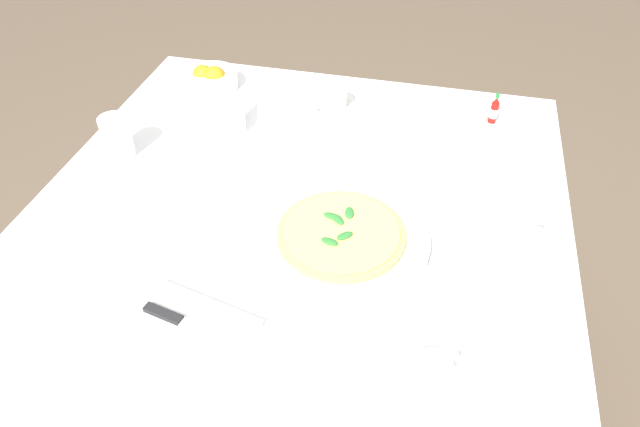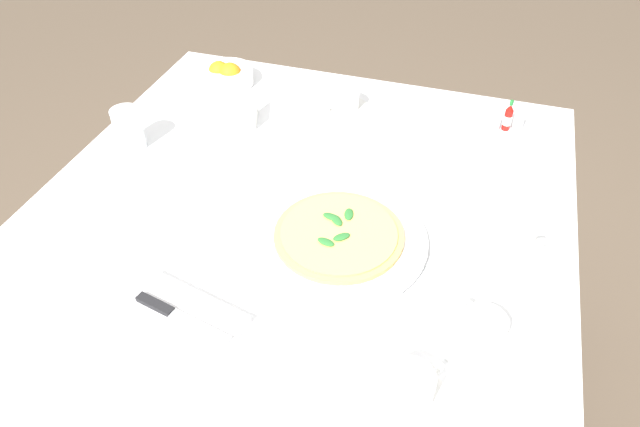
# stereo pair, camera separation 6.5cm
# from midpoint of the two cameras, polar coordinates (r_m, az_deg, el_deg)

# --- Properties ---
(ground_plane) EXTENTS (8.00, 8.00, 0.00)m
(ground_plane) POSITION_cam_midpoint_polar(r_m,az_deg,el_deg) (1.83, -2.46, -16.95)
(ground_plane) COLOR brown
(dining_table) EXTENTS (1.14, 1.14, 0.75)m
(dining_table) POSITION_cam_midpoint_polar(r_m,az_deg,el_deg) (1.34, -3.21, -3.00)
(dining_table) COLOR white
(dining_table) RESTS_ON ground_plane
(pizza_plate) EXTENTS (0.35, 0.35, 0.02)m
(pizza_plate) POSITION_cam_midpoint_polar(r_m,az_deg,el_deg) (1.15, 0.48, -2.52)
(pizza_plate) COLOR white
(pizza_plate) RESTS_ON dining_table
(pizza) EXTENTS (0.26, 0.26, 0.02)m
(pizza) POSITION_cam_midpoint_polar(r_m,az_deg,el_deg) (1.14, 0.48, -2.01)
(pizza) COLOR #DBAD60
(pizza) RESTS_ON pizza_plate
(coffee_cup_far_right) EXTENTS (0.13, 0.13, 0.06)m
(coffee_cup_far_right) POSITION_cam_midpoint_polar(r_m,az_deg,el_deg) (0.93, 8.65, -16.39)
(coffee_cup_far_right) COLOR white
(coffee_cup_far_right) RESTS_ON dining_table
(coffee_cup_far_left) EXTENTS (0.13, 0.13, 0.07)m
(coffee_cup_far_left) POSITION_cam_midpoint_polar(r_m,az_deg,el_deg) (1.01, 14.92, -10.61)
(coffee_cup_far_left) COLOR white
(coffee_cup_far_left) RESTS_ON dining_table
(coffee_cup_near_right) EXTENTS (0.13, 0.13, 0.06)m
(coffee_cup_near_right) POSITION_cam_midpoint_polar(r_m,az_deg,el_deg) (1.54, -0.04, 11.30)
(coffee_cup_near_right) COLOR white
(coffee_cup_near_right) RESTS_ON dining_table
(coffee_cup_back_corner) EXTENTS (0.13, 0.13, 0.06)m
(coffee_cup_back_corner) POSITION_cam_midpoint_polar(r_m,az_deg,el_deg) (1.19, 17.19, -1.53)
(coffee_cup_back_corner) COLOR white
(coffee_cup_back_corner) RESTS_ON dining_table
(water_glass_near_left) EXTENTS (0.07, 0.07, 0.10)m
(water_glass_near_left) POSITION_cam_midpoint_polar(r_m,az_deg,el_deg) (1.45, -20.76, 6.94)
(water_glass_near_left) COLOR white
(water_glass_near_left) RESTS_ON dining_table
(napkin_folded) EXTENTS (0.24, 0.17, 0.02)m
(napkin_folded) POSITION_cam_midpoint_polar(r_m,az_deg,el_deg) (1.03, -14.84, -11.07)
(napkin_folded) COLOR silver
(napkin_folded) RESTS_ON dining_table
(dinner_knife) EXTENTS (0.19, 0.06, 0.01)m
(dinner_knife) POSITION_cam_midpoint_polar(r_m,az_deg,el_deg) (1.02, -14.85, -10.65)
(dinner_knife) COLOR silver
(dinner_knife) RESTS_ON napkin_folded
(citrus_bowl) EXTENTS (0.15, 0.15, 0.07)m
(citrus_bowl) POSITION_cam_midpoint_polar(r_m,az_deg,el_deg) (1.68, -12.01, 12.94)
(citrus_bowl) COLOR white
(citrus_bowl) RESTS_ON dining_table
(hot_sauce_bottle) EXTENTS (0.02, 0.02, 0.08)m
(hot_sauce_bottle) POSITION_cam_midpoint_polar(r_m,az_deg,el_deg) (1.54, 15.79, 9.82)
(hot_sauce_bottle) COLOR #B7140F
(hot_sauce_bottle) RESTS_ON dining_table
(salt_shaker) EXTENTS (0.03, 0.03, 0.06)m
(salt_shaker) POSITION_cam_midpoint_polar(r_m,az_deg,el_deg) (1.56, 16.76, 9.55)
(salt_shaker) COLOR white
(salt_shaker) RESTS_ON dining_table
(pepper_shaker) EXTENTS (0.03, 0.03, 0.06)m
(pepper_shaker) POSITION_cam_midpoint_polar(r_m,az_deg,el_deg) (1.54, 14.67, 9.52)
(pepper_shaker) COLOR white
(pepper_shaker) RESTS_ON dining_table
(menu_card) EXTENTS (0.03, 0.09, 0.06)m
(menu_card) POSITION_cam_midpoint_polar(r_m,az_deg,el_deg) (1.50, -8.82, 9.80)
(menu_card) COLOR white
(menu_card) RESTS_ON dining_table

